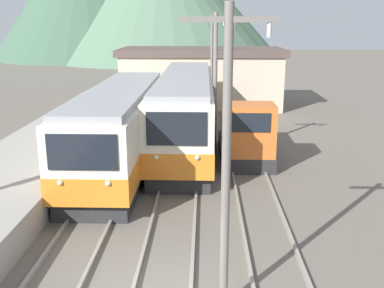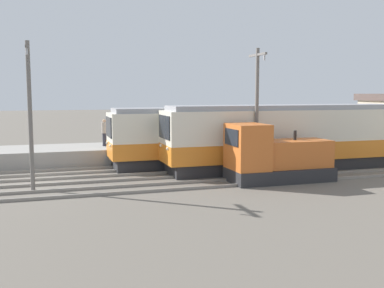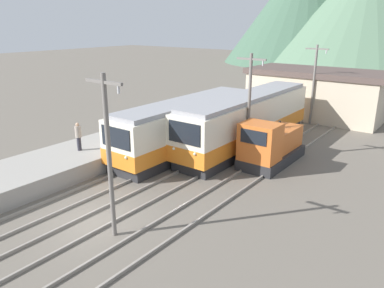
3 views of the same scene
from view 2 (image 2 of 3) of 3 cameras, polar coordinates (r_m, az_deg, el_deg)
ground_plane at (r=24.21m, az=-18.92°, el=-4.67°), size 200.00×200.00×0.00m
platform_left at (r=30.30m, az=-18.69°, el=-1.48°), size 4.50×54.00×1.03m
track_left at (r=26.76m, az=-18.80°, el=-3.47°), size 1.54×60.00×0.14m
track_center at (r=24.00m, az=-18.94°, el=-4.60°), size 1.54×60.00×0.14m
track_right at (r=21.06m, az=-19.13°, el=-6.13°), size 1.54×60.00×0.14m
commuter_train_left at (r=28.26m, az=2.76°, el=0.71°), size 2.84×13.16×3.65m
commuter_train_center at (r=27.20m, az=11.83°, el=0.53°), size 2.84×14.96×3.85m
shunting_locomotive at (r=23.55m, az=10.43°, el=-1.75°), size 2.40×5.43×3.00m
catenary_mast_near at (r=22.09m, az=-19.90°, el=4.12°), size 2.00×0.20×6.92m
catenary_mast_mid at (r=24.50m, az=8.24°, el=4.64°), size 2.00×0.20×6.92m
person_on_platform at (r=30.28m, az=-11.07°, el=1.59°), size 0.38×0.38×1.79m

